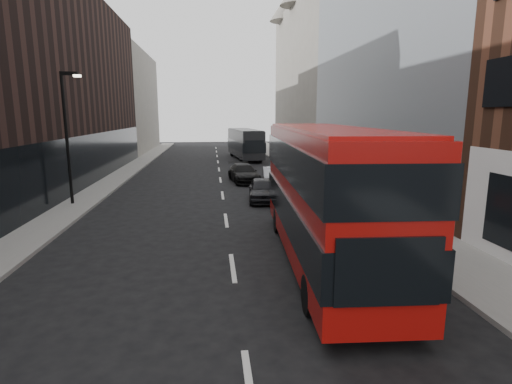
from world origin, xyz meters
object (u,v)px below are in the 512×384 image
object	(u,v)px
grey_bus	(245,143)
car_c	(244,173)
car_b	(274,178)
street_lamp	(68,129)
car_a	(262,189)
red_bus	(324,189)

from	to	relation	value
grey_bus	car_c	world-z (taller)	grey_bus
grey_bus	car_b	xyz separation A→B (m)	(0.47, -18.17, -1.10)
car_b	car_c	xyz separation A→B (m)	(-1.87, 2.52, -0.02)
street_lamp	grey_bus	size ratio (longest dim) A/B	0.67
street_lamp	car_a	size ratio (longest dim) A/B	1.79
red_bus	car_c	bearing A→B (deg)	97.57
car_b	car_c	bearing A→B (deg)	131.02
car_b	grey_bus	bearing A→B (deg)	95.94
grey_bus	car_c	size ratio (longest dim) A/B	2.30
street_lamp	car_b	size ratio (longest dim) A/B	1.69
grey_bus	car_c	xyz separation A→B (m)	(-1.40, -15.65, -1.12)
car_a	car_b	bearing A→B (deg)	77.94
car_c	car_a	bearing A→B (deg)	-92.05
street_lamp	grey_bus	xyz separation A→B (m)	(11.33, 22.62, -2.40)
street_lamp	red_bus	bearing A→B (deg)	-40.91
street_lamp	car_a	world-z (taller)	street_lamp
car_b	car_a	bearing A→B (deg)	-102.78
street_lamp	red_bus	xyz separation A→B (m)	(11.29, -9.79, -1.65)
grey_bus	car_c	bearing A→B (deg)	-101.19
grey_bus	street_lamp	bearing A→B (deg)	-122.71
car_a	street_lamp	bearing A→B (deg)	-173.45
red_bus	car_c	world-z (taller)	red_bus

